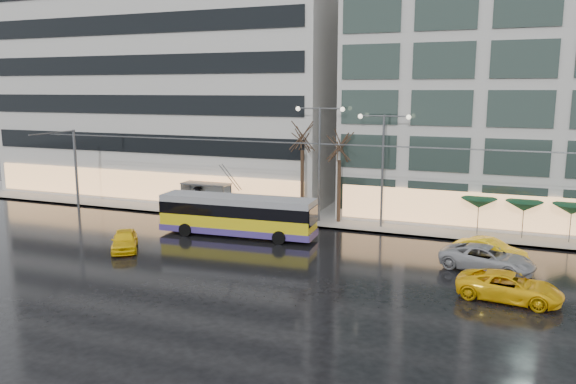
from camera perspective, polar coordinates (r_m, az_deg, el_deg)
The scene contains 22 objects.
ground at distance 36.00m, azimuth -5.32°, elevation -6.61°, with size 140.00×140.00×0.00m, color black.
sidewalk at distance 47.88m, azimuth 4.34°, elevation -2.21°, with size 80.00×10.00×0.15m, color gray.
kerb at distance 43.29m, azimuth 2.42°, elevation -3.54°, with size 80.00×0.10×0.15m, color slate.
building_left at distance 58.88m, azimuth -11.31°, elevation 10.84°, with size 34.00×14.00×22.00m, color beige.
building_right at distance 49.91m, azimuth 25.83°, elevation 11.86°, with size 32.00×14.00×25.00m, color beige.
trolleybus at distance 40.66m, azimuth -5.18°, elevation -2.53°, with size 11.54×4.64×5.30m.
catenary at distance 41.78m, azimuth 0.67°, elevation 1.80°, with size 42.24×5.12×7.00m.
bus_shelter at distance 48.58m, azimuth -8.59°, elevation 0.16°, with size 4.20×1.60×2.51m.
street_lamp_near at distance 43.91m, azimuth 3.22°, elevation 4.49°, with size 3.96×0.36×9.03m.
street_lamp_far at distance 42.67m, azimuth 9.63°, elevation 3.81°, with size 3.96×0.36×8.53m.
tree_a at distance 44.49m, azimuth 1.47°, elevation 6.00°, with size 3.20×3.20×8.40m.
tree_b at distance 43.82m, azimuth 5.26°, elevation 4.99°, with size 3.20×3.20×7.70m.
parasol_a at distance 42.53m, azimuth 18.82°, elevation -1.08°, with size 2.50×2.50×2.65m.
parasol_b at distance 42.53m, azimuth 22.85°, elevation -1.34°, with size 2.50×2.50×2.65m.
parasol_c at distance 42.74m, azimuth 26.87°, elevation -1.60°, with size 2.50×2.50×2.65m.
taxi_a at distance 38.73m, azimuth -16.27°, elevation -4.71°, with size 1.61×4.00×1.36m, color yellow.
taxi_b at distance 36.94m, azimuth 19.84°, elevation -5.61°, with size 1.50×4.29×1.41m, color yellow.
taxi_c at distance 30.74m, azimuth 21.57°, elevation -8.93°, with size 2.35×5.09×1.42m, color yellow.
sedan_silver at distance 35.02m, azimuth 19.59°, elevation -6.40°, with size 2.47×5.35×1.49m, color #9E9EA2.
pedestrian_a at distance 48.79m, azimuth -6.55°, elevation -0.17°, with size 1.25×1.26×2.19m.
pedestrian_b at distance 48.48m, azimuth -6.00°, elevation -0.84°, with size 1.14×1.05×1.89m.
pedestrian_c at distance 49.22m, azimuth -9.13°, elevation -0.53°, with size 1.32×0.97×2.11m.
Camera 1 is at (15.51, -30.74, 10.50)m, focal length 35.00 mm.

